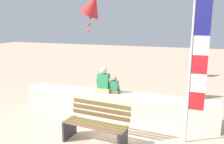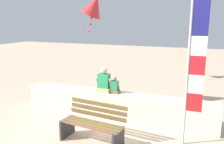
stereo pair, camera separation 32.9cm
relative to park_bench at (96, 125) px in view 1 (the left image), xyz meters
The scene contains 7 objects.
ground_plane 0.66m from the park_bench, 93.24° to the left, with size 40.00×40.00×0.00m, color #CFAE8F.
seawall_ledge 1.48m from the park_bench, 91.13° to the left, with size 5.52×0.53×0.72m, color beige.
park_bench is the anchor object (origin of this frame).
person_adult 1.65m from the park_bench, 104.37° to the left, with size 0.47×0.35×0.72m.
person_child 1.57m from the park_bench, 92.24° to the left, with size 0.31×0.23×0.48m.
flag_banner 2.58m from the park_bench, 17.21° to the left, with size 0.36×0.05×3.22m.
kite_red 3.58m from the park_bench, 114.43° to the left, with size 0.84×0.77×1.15m.
Camera 1 is at (1.96, -5.09, 2.72)m, focal length 37.83 mm.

